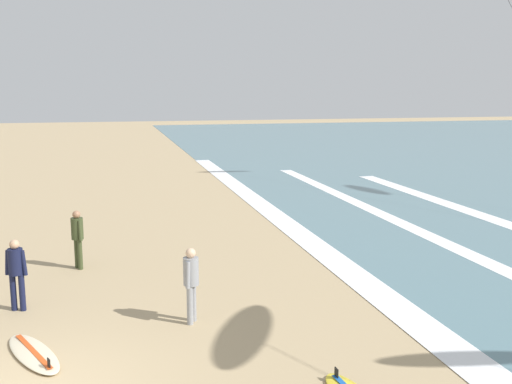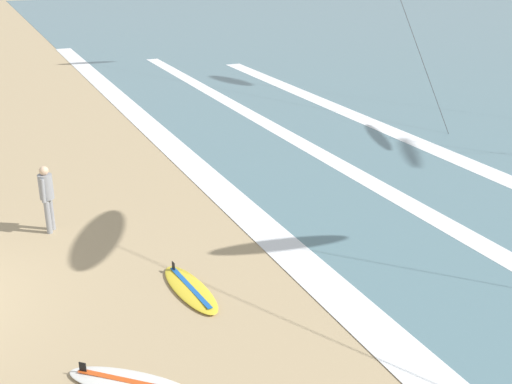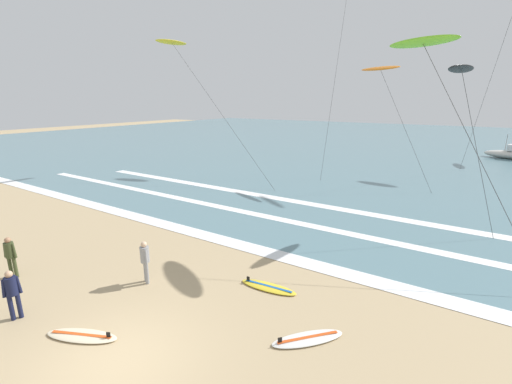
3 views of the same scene
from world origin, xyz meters
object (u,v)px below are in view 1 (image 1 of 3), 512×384
object	(u,v)px
surfer_left_near	(191,278)
surfer_right_near	(77,234)
surfer_mid_group	(16,268)
surfboard_foreground_flat	(33,353)

from	to	relation	value
surfer_left_near	surfer_right_near	xyz separation A→B (m)	(-4.49, -2.45, 0.00)
surfer_mid_group	surfboard_foreground_flat	bearing A→B (deg)	13.11
surfer_left_near	surfboard_foreground_flat	size ratio (longest dim) A/B	0.74
surfer_left_near	surfer_right_near	size ratio (longest dim) A/B	1.00
surfer_right_near	surfboard_foreground_flat	bearing A→B (deg)	-6.15
surfer_left_near	surfer_mid_group	bearing A→B (deg)	-113.99
surfer_left_near	surfer_right_near	world-z (taller)	same
surfer_mid_group	surfer_right_near	distance (m)	3.11
surfboard_foreground_flat	surfer_mid_group	bearing A→B (deg)	-166.89
surfer_mid_group	surfer_right_near	world-z (taller)	same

